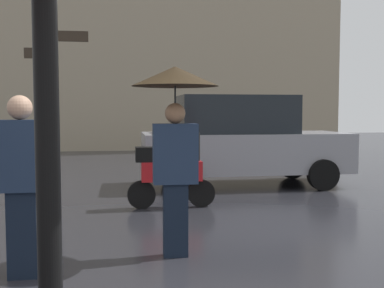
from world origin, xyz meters
name	(u,v)px	position (x,y,z in m)	size (l,w,h in m)	color
pedestrian_with_umbrella	(175,112)	(0.38, 2.16, 1.58)	(0.94, 0.94, 2.07)	black
pedestrian_with_bag	(23,175)	(-1.12, 1.72, 0.98)	(0.53, 0.24, 1.74)	black
parked_scooter	(169,174)	(0.57, 4.75, 0.56)	(1.45, 0.32, 1.23)	black
parked_car_left	(241,141)	(2.34, 6.85, 0.96)	(4.31, 1.90, 1.92)	gray
street_signpost	(57,94)	(-1.30, 5.57, 1.89)	(1.08, 0.08, 3.13)	black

